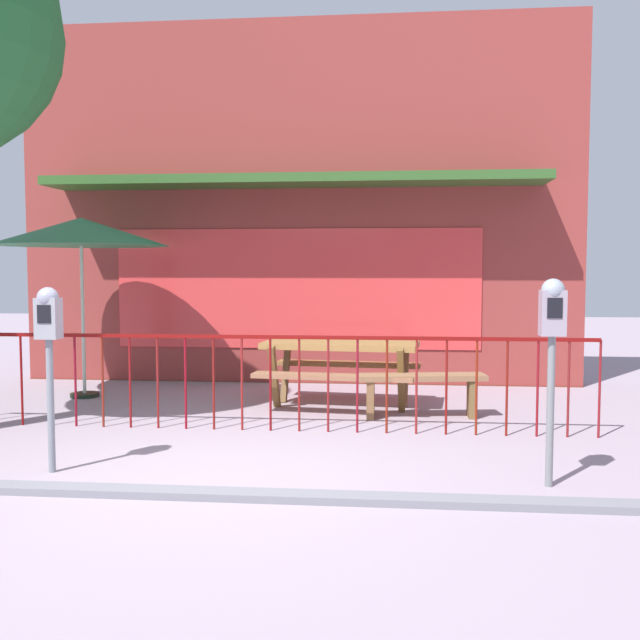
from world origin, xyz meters
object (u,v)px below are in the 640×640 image
Objects in this scene: patio_bench at (421,386)px; parking_meter_near at (49,330)px; picnic_table_left at (341,356)px; patio_umbrella at (81,233)px; parking_meter_far at (552,327)px.

parking_meter_near is at bearing -141.08° from patio_bench.
patio_bench is (0.93, -0.54, -0.26)m from picnic_table_left.
picnic_table_left is 1.10m from patio_bench.
parking_meter_far is (5.08, -3.35, -0.89)m from patio_umbrella.
patio_umbrella is at bearing 173.86° from picnic_table_left.
patio_bench is 2.74m from parking_meter_far.
parking_meter_near is at bearing 179.96° from parking_meter_far.
picnic_table_left is at bearing 54.75° from parking_meter_near.
parking_meter_near is at bearing -125.25° from picnic_table_left.
patio_bench is 3.99m from parking_meter_near.
picnic_table_left is 0.85× the size of patio_umbrella.
picnic_table_left is 3.64m from patio_umbrella.
parking_meter_far is (3.89, -0.00, 0.06)m from parking_meter_near.
parking_meter_near is (1.19, -3.35, -0.94)m from patio_umbrella.
parking_meter_near is (-2.11, -2.99, 0.54)m from picnic_table_left.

